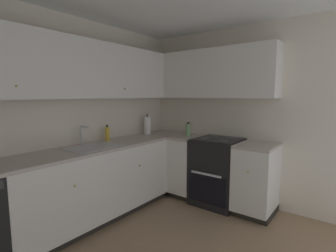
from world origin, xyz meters
The scene contains 14 objects.
wall_back centered at (0.00, 1.50, 1.24)m, with size 4.21×0.05×2.48m, color beige.
wall_right centered at (2.08, 0.00, 1.24)m, with size 0.05×3.06×2.48m, color beige.
lower_cabinets_back centered at (0.40, 1.18, 0.45)m, with size 2.10×0.62×0.88m.
countertop_back centered at (0.40, 1.18, 0.90)m, with size 3.30×0.60×0.04m, color #B7A89E.
lower_cabinets_right centered at (1.76, 0.11, 0.45)m, with size 0.62×1.44×0.88m.
countertop_right centered at (1.75, 0.11, 0.90)m, with size 0.60×1.44×0.03m.
oven_range centered at (1.77, 0.21, 0.47)m, with size 0.68×0.62×1.07m.
upper_cabinets_back centered at (0.24, 1.32, 1.84)m, with size 2.98×0.34×0.68m.
upper_cabinets_right centered at (1.89, 0.48, 1.84)m, with size 0.32×1.99×0.68m.
sink centered at (0.38, 1.15, 0.88)m, with size 0.60×0.40×0.10m.
faucet centered at (0.38, 1.36, 1.06)m, with size 0.07×0.16×0.25m.
soap_bottle centered at (0.76, 1.36, 1.02)m, with size 0.06×0.06×0.22m.
paper_towel_roll centered at (1.54, 1.34, 1.06)m, with size 0.11×0.11×0.33m.
oil_bottle centered at (1.75, 0.70, 1.02)m, with size 0.08×0.08×0.21m.
Camera 1 is at (-1.40, -1.33, 1.54)m, focal length 26.87 mm.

